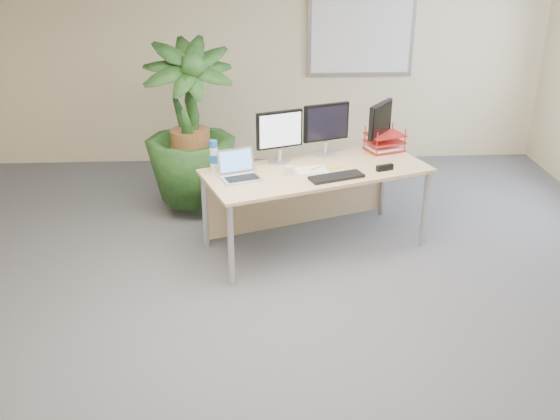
{
  "coord_description": "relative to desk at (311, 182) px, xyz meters",
  "views": [
    {
      "loc": [
        -0.17,
        -3.68,
        2.76
      ],
      "look_at": [
        0.04,
        0.35,
        0.92
      ],
      "focal_mm": 40.0,
      "sensor_mm": 36.0,
      "label": 1
    }
  ],
  "objects": [
    {
      "name": "yellow_highlighter",
      "position": [
        0.21,
        -0.09,
        0.17
      ],
      "size": [
        0.12,
        0.05,
        0.02
      ],
      "primitive_type": "cylinder",
      "rotation": [
        0.0,
        1.57,
        0.31
      ],
      "color": "yellow",
      "rests_on": "desk"
    },
    {
      "name": "whiteboard",
      "position": [
        0.81,
        2.31,
        0.94
      ],
      "size": [
        1.3,
        0.04,
        0.95
      ],
      "color": "#9FA0A4",
      "rests_on": "back_wall"
    },
    {
      "name": "monitor_dark",
      "position": [
        0.7,
        0.39,
        0.44
      ],
      "size": [
        0.28,
        0.37,
        0.47
      ],
      "color": "#BAB9BE",
      "rests_on": "desk"
    },
    {
      "name": "laptop",
      "position": [
        -0.66,
        -0.26,
        0.22
      ],
      "size": [
        0.41,
        0.38,
        0.23
      ],
      "color": "silver",
      "rests_on": "desk"
    },
    {
      "name": "back_wall",
      "position": [
        -0.39,
        2.34,
        0.74
      ],
      "size": [
        7.0,
        0.04,
        2.7
      ],
      "primitive_type": "cube",
      "color": "beige",
      "rests_on": "floor"
    },
    {
      "name": "floor_plant",
      "position": [
        -1.16,
        0.73,
        0.14
      ],
      "size": [
        0.99,
        0.99,
        1.5
      ],
      "primitive_type": "imported",
      "rotation": [
        0.0,
        0.0,
        0.2
      ],
      "color": "#133412",
      "rests_on": "floor"
    },
    {
      "name": "monitor_right",
      "position": [
        0.16,
        0.26,
        0.45
      ],
      "size": [
        0.44,
        0.2,
        0.5
      ],
      "color": "#BAB9BE",
      "rests_on": "desk"
    },
    {
      "name": "coffee_mug",
      "position": [
        -0.22,
        -0.23,
        0.2
      ],
      "size": [
        0.11,
        0.07,
        0.08
      ],
      "color": "silver",
      "rests_on": "desk"
    },
    {
      "name": "spiral_notebook",
      "position": [
        -0.01,
        -0.15,
        0.17
      ],
      "size": [
        0.3,
        0.25,
        0.01
      ],
      "primitive_type": "cube",
      "rotation": [
        0.0,
        0.0,
        0.16
      ],
      "color": "white",
      "rests_on": "desk"
    },
    {
      "name": "keyboard",
      "position": [
        0.19,
        -0.33,
        0.18
      ],
      "size": [
        0.51,
        0.31,
        0.03
      ],
      "primitive_type": "cube",
      "rotation": [
        0.0,
        0.0,
        0.35
      ],
      "color": "black",
      "rests_on": "desk"
    },
    {
      "name": "floor",
      "position": [
        -0.39,
        -1.66,
        -0.61
      ],
      "size": [
        8.0,
        8.0,
        0.0
      ],
      "primitive_type": "plane",
      "color": "#4D4D52",
      "rests_on": "ground"
    },
    {
      "name": "water_bottle",
      "position": [
        -0.88,
        -0.12,
        0.3
      ],
      "size": [
        0.08,
        0.08,
        0.29
      ],
      "color": "silver",
      "rests_on": "desk"
    },
    {
      "name": "stapler",
      "position": [
        0.64,
        -0.16,
        0.19
      ],
      "size": [
        0.16,
        0.09,
        0.05
      ],
      "primitive_type": "cube",
      "rotation": [
        0.0,
        0.0,
        0.35
      ],
      "color": "black",
      "rests_on": "desk"
    },
    {
      "name": "desk",
      "position": [
        0.0,
        0.0,
        0.0
      ],
      "size": [
        2.17,
        1.48,
        0.77
      ],
      "color": "tan",
      "rests_on": "floor"
    },
    {
      "name": "orange_pen",
      "position": [
        0.03,
        -0.12,
        0.18
      ],
      "size": [
        0.11,
        0.1,
        0.01
      ],
      "primitive_type": "cylinder",
      "rotation": [
        0.0,
        1.57,
        0.74
      ],
      "color": "orange",
      "rests_on": "spiral_notebook"
    },
    {
      "name": "letter_tray",
      "position": [
        0.75,
        0.38,
        0.24
      ],
      "size": [
        0.41,
        0.36,
        0.16
      ],
      "color": "#AA1914",
      "rests_on": "desk"
    },
    {
      "name": "monitor_left",
      "position": [
        -0.29,
        0.08,
        0.44
      ],
      "size": [
        0.43,
        0.2,
        0.49
      ],
      "color": "#BAB9BE",
      "rests_on": "desk"
    }
  ]
}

